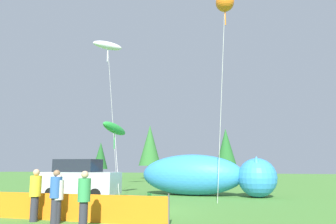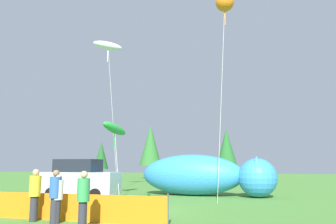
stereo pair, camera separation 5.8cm
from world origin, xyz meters
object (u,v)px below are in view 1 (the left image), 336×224
(inflatable_cat, at_px, (204,177))
(spectator_in_white_shirt, at_px, (58,196))
(kite_white_ghost, at_px, (108,46))
(kite_orange_flower, at_px, (225,3))
(spectator_in_grey_shirt, at_px, (56,194))
(spectator_in_green_shirt, at_px, (84,197))
(parked_car, at_px, (80,179))
(folding_chair, at_px, (153,203))
(kite_green_fish, at_px, (115,129))
(spectator_in_blue_shirt, at_px, (35,193))

(inflatable_cat, xyz_separation_m, spectator_in_white_shirt, (-2.99, -11.09, -0.30))
(kite_white_ghost, bearing_deg, kite_orange_flower, -28.45)
(spectator_in_grey_shirt, bearing_deg, spectator_in_green_shirt, -24.24)
(parked_car, distance_m, folding_chair, 7.97)
(spectator_in_green_shirt, bearing_deg, parked_car, 122.01)
(spectator_in_grey_shirt, bearing_deg, inflatable_cat, 74.75)
(spectator_in_white_shirt, xyz_separation_m, kite_green_fish, (-2.36, 9.12, 3.31))
(spectator_in_green_shirt, bearing_deg, spectator_in_white_shirt, 153.09)
(folding_chair, xyz_separation_m, kite_green_fish, (-4.95, 6.74, 3.71))
(spectator_in_blue_shirt, distance_m, kite_green_fish, 9.66)
(parked_car, distance_m, inflatable_cat, 7.59)
(spectator_in_green_shirt, distance_m, spectator_in_blue_shirt, 2.58)
(kite_green_fish, bearing_deg, parked_car, -125.11)
(parked_car, relative_size, kite_white_ghost, 0.39)
(spectator_in_green_shirt, relative_size, spectator_in_grey_shirt, 0.99)
(kite_green_fish, bearing_deg, spectator_in_white_shirt, -75.47)
(spectator_in_blue_shirt, xyz_separation_m, kite_white_ghost, (-3.63, 12.14, 10.13))
(inflatable_cat, xyz_separation_m, kite_orange_flower, (2.08, -4.09, 9.46))
(folding_chair, height_order, spectator_in_blue_shirt, spectator_in_blue_shirt)
(parked_car, xyz_separation_m, spectator_in_green_shirt, (5.04, -8.06, -0.14))
(parked_car, height_order, folding_chair, parked_car)
(kite_white_ghost, distance_m, kite_green_fish, 7.92)
(kite_orange_flower, bearing_deg, spectator_in_blue_shirt, -131.48)
(parked_car, xyz_separation_m, kite_orange_flower, (8.68, -0.34, 9.55))
(inflatable_cat, distance_m, kite_green_fish, 6.45)
(inflatable_cat, bearing_deg, kite_orange_flower, -59.33)
(parked_car, distance_m, kite_green_fish, 3.80)
(spectator_in_blue_shirt, distance_m, kite_white_ghost, 16.22)
(inflatable_cat, relative_size, spectator_in_grey_shirt, 4.88)
(spectator_in_green_shirt, bearing_deg, spectator_in_grey_shirt, 155.76)
(spectator_in_white_shirt, bearing_deg, spectator_in_grey_shirt, -132.54)
(spectator_in_green_shirt, height_order, spectator_in_blue_shirt, spectator_in_blue_shirt)
(parked_car, relative_size, spectator_in_white_shirt, 2.71)
(spectator_in_grey_shirt, bearing_deg, kite_orange_flower, 54.05)
(spectator_in_blue_shirt, distance_m, kite_orange_flower, 13.33)
(spectator_in_white_shirt, distance_m, kite_orange_flower, 13.03)
(kite_white_ghost, relative_size, kite_orange_flower, 1.03)
(inflatable_cat, relative_size, spectator_in_white_shirt, 5.28)
(inflatable_cat, height_order, kite_orange_flower, kite_orange_flower)
(spectator_in_grey_shirt, xyz_separation_m, kite_green_fish, (-2.31, 9.18, 3.24))
(inflatable_cat, relative_size, spectator_in_blue_shirt, 4.83)
(inflatable_cat, height_order, spectator_in_blue_shirt, inflatable_cat)
(parked_car, height_order, inflatable_cat, inflatable_cat)
(spectator_in_green_shirt, height_order, kite_white_ghost, kite_white_ghost)
(spectator_in_white_shirt, bearing_deg, kite_white_ghost, 110.76)
(kite_orange_flower, bearing_deg, inflatable_cat, 116.93)
(folding_chair, bearing_deg, spectator_in_green_shirt, -146.64)
(spectator_in_green_shirt, distance_m, kite_green_fish, 11.04)
(parked_car, relative_size, folding_chair, 5.11)
(spectator_in_white_shirt, relative_size, kite_orange_flower, 0.15)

